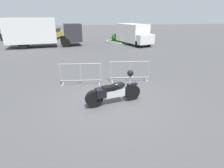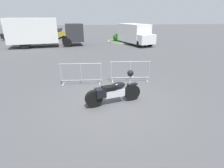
{
  "view_description": "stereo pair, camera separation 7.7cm",
  "coord_description": "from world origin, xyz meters",
  "px_view_note": "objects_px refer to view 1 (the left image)",
  "views": [
    {
      "loc": [
        -1.05,
        -6.24,
        3.23
      ],
      "look_at": [
        0.06,
        0.2,
        0.65
      ],
      "focal_mm": 28.0,
      "sensor_mm": 36.0,
      "label": 1
    },
    {
      "loc": [
        -0.97,
        -6.25,
        3.23
      ],
      "look_at": [
        0.06,
        0.2,
        0.65
      ],
      "focal_mm": 28.0,
      "sensor_mm": 36.0,
      "label": 2
    }
  ],
  "objects_px": {
    "parked_car_yellow": "(54,33)",
    "pedestrian": "(141,36)",
    "box_truck": "(40,31)",
    "crowd_barrier_near": "(81,74)",
    "motorcycle": "(114,92)",
    "crowd_barrier_far": "(130,71)",
    "delivery_van": "(133,34)",
    "parked_car_black": "(12,34)",
    "parked_car_green": "(33,34)"
  },
  "relations": [
    {
      "from": "crowd_barrier_near",
      "to": "motorcycle",
      "type": "bearing_deg",
      "value": -61.23
    },
    {
      "from": "box_truck",
      "to": "parked_car_black",
      "type": "xyz_separation_m",
      "value": [
        -5.59,
        7.8,
        -0.93
      ]
    },
    {
      "from": "box_truck",
      "to": "pedestrian",
      "type": "bearing_deg",
      "value": -7.12
    },
    {
      "from": "parked_car_yellow",
      "to": "pedestrian",
      "type": "height_order",
      "value": "pedestrian"
    },
    {
      "from": "pedestrian",
      "to": "motorcycle",
      "type": "bearing_deg",
      "value": 114.05
    },
    {
      "from": "pedestrian",
      "to": "parked_car_green",
      "type": "bearing_deg",
      "value": 18.77
    },
    {
      "from": "parked_car_green",
      "to": "box_truck",
      "type": "bearing_deg",
      "value": -151.76
    },
    {
      "from": "motorcycle",
      "to": "parked_car_black",
      "type": "distance_m",
      "value": 24.71
    },
    {
      "from": "delivery_van",
      "to": "motorcycle",
      "type": "bearing_deg",
      "value": -37.37
    },
    {
      "from": "crowd_barrier_far",
      "to": "pedestrian",
      "type": "distance_m",
      "value": 13.09
    },
    {
      "from": "delivery_van",
      "to": "parked_car_black",
      "type": "bearing_deg",
      "value": -134.92
    },
    {
      "from": "crowd_barrier_near",
      "to": "parked_car_yellow",
      "type": "bearing_deg",
      "value": 101.06
    },
    {
      "from": "crowd_barrier_near",
      "to": "parked_car_black",
      "type": "bearing_deg",
      "value": 116.1
    },
    {
      "from": "parked_car_black",
      "to": "parked_car_green",
      "type": "height_order",
      "value": "parked_car_black"
    },
    {
      "from": "parked_car_green",
      "to": "parked_car_yellow",
      "type": "distance_m",
      "value": 2.94
    },
    {
      "from": "motorcycle",
      "to": "crowd_barrier_far",
      "type": "xyz_separation_m",
      "value": [
        1.25,
        2.27,
        0.07
      ]
    },
    {
      "from": "crowd_barrier_far",
      "to": "box_truck",
      "type": "xyz_separation_m",
      "value": [
        -6.64,
        12.06,
        1.08
      ]
    },
    {
      "from": "parked_car_black",
      "to": "parked_car_yellow",
      "type": "relative_size",
      "value": 0.96
    },
    {
      "from": "delivery_van",
      "to": "parked_car_yellow",
      "type": "height_order",
      "value": "delivery_van"
    },
    {
      "from": "crowd_barrier_far",
      "to": "box_truck",
      "type": "relative_size",
      "value": 0.26
    },
    {
      "from": "box_truck",
      "to": "parked_car_green",
      "type": "distance_m",
      "value": 8.02
    },
    {
      "from": "crowd_barrier_near",
      "to": "parked_car_black",
      "type": "height_order",
      "value": "parked_car_black"
    },
    {
      "from": "parked_car_black",
      "to": "pedestrian",
      "type": "xyz_separation_m",
      "value": [
        16.96,
        -7.66,
        0.22
      ]
    },
    {
      "from": "delivery_van",
      "to": "parked_car_green",
      "type": "xyz_separation_m",
      "value": [
        -12.92,
        7.6,
        -0.54
      ]
    },
    {
      "from": "motorcycle",
      "to": "parked_car_yellow",
      "type": "xyz_separation_m",
      "value": [
        -5.11,
        22.03,
        0.24
      ]
    },
    {
      "from": "delivery_van",
      "to": "parked_car_yellow",
      "type": "distance_m",
      "value": 12.67
    },
    {
      "from": "parked_car_black",
      "to": "pedestrian",
      "type": "bearing_deg",
      "value": -105.53
    },
    {
      "from": "crowd_barrier_near",
      "to": "delivery_van",
      "type": "bearing_deg",
      "value": 62.88
    },
    {
      "from": "parked_car_yellow",
      "to": "crowd_barrier_far",
      "type": "bearing_deg",
      "value": -153.37
    },
    {
      "from": "crowd_barrier_far",
      "to": "parked_car_black",
      "type": "distance_m",
      "value": 23.33
    },
    {
      "from": "motorcycle",
      "to": "pedestrian",
      "type": "distance_m",
      "value": 15.66
    },
    {
      "from": "crowd_barrier_far",
      "to": "delivery_van",
      "type": "relative_size",
      "value": 0.38
    },
    {
      "from": "motorcycle",
      "to": "crowd_barrier_near",
      "type": "height_order",
      "value": "motorcycle"
    },
    {
      "from": "crowd_barrier_near",
      "to": "parked_car_black",
      "type": "relative_size",
      "value": 0.48
    },
    {
      "from": "parked_car_black",
      "to": "crowd_barrier_near",
      "type": "bearing_deg",
      "value": -145.11
    },
    {
      "from": "motorcycle",
      "to": "parked_car_black",
      "type": "bearing_deg",
      "value": 103.47
    },
    {
      "from": "motorcycle",
      "to": "parked_car_green",
      "type": "relative_size",
      "value": 0.52
    },
    {
      "from": "crowd_barrier_near",
      "to": "delivery_van",
      "type": "relative_size",
      "value": 0.38
    },
    {
      "from": "crowd_barrier_near",
      "to": "parked_car_yellow",
      "type": "xyz_separation_m",
      "value": [
        -3.86,
        19.75,
        0.18
      ]
    },
    {
      "from": "parked_car_black",
      "to": "crowd_barrier_far",
      "type": "bearing_deg",
      "value": -139.59
    },
    {
      "from": "delivery_van",
      "to": "parked_car_yellow",
      "type": "relative_size",
      "value": 1.2
    },
    {
      "from": "pedestrian",
      "to": "box_truck",
      "type": "bearing_deg",
      "value": 47.18
    },
    {
      "from": "motorcycle",
      "to": "parked_car_yellow",
      "type": "distance_m",
      "value": 22.61
    },
    {
      "from": "motorcycle",
      "to": "crowd_barrier_near",
      "type": "relative_size",
      "value": 1.09
    },
    {
      "from": "delivery_van",
      "to": "parked_car_green",
      "type": "relative_size",
      "value": 1.25
    },
    {
      "from": "crowd_barrier_near",
      "to": "box_truck",
      "type": "bearing_deg",
      "value": 108.96
    },
    {
      "from": "box_truck",
      "to": "parked_car_green",
      "type": "height_order",
      "value": "box_truck"
    },
    {
      "from": "pedestrian",
      "to": "crowd_barrier_far",
      "type": "bearing_deg",
      "value": 115.3
    },
    {
      "from": "parked_car_green",
      "to": "motorcycle",
      "type": "bearing_deg",
      "value": -151.0
    },
    {
      "from": "crowd_barrier_far",
      "to": "crowd_barrier_near",
      "type": "bearing_deg",
      "value": 180.0
    }
  ]
}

